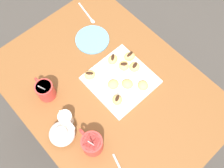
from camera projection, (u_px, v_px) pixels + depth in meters
The scene contains 24 objects.
ground_plane at pixel (109, 129), 1.86m from camera, with size 8.00×8.00×0.00m, color #423D38.
dining_table at pixel (108, 98), 1.33m from camera, with size 1.06×0.78×0.72m.
pastry_plate_square at pixel (121, 80), 1.22m from camera, with size 0.28×0.28×0.02m, color silver.
coffee_mug_red_left at pixel (92, 143), 1.05m from camera, with size 0.13×0.09×0.14m.
coffee_mug_red_right at pixel (45, 90), 1.15m from camera, with size 0.12×0.08×0.14m.
cream_pitcher_white at pixel (66, 119), 1.11m from camera, with size 0.10×0.06×0.07m.
ice_cream_bowl at pixel (62, 133), 1.08m from camera, with size 0.11×0.11×0.08m.
saucer_sky_left at pixel (92, 40), 1.32m from camera, with size 0.17×0.17×0.01m, color #66A8DB.
loose_spoon_near_saucer at pixel (88, 15), 1.39m from camera, with size 0.16×0.04×0.01m.
beignet_0 at pixel (113, 59), 1.24m from camera, with size 0.05×0.04×0.04m, color #E5B260.
chocolate_drizzle_0 at pixel (113, 57), 1.22m from camera, with size 0.04×0.02×0.01m, color black.
beignet_1 at pixel (130, 56), 1.24m from camera, with size 0.05×0.04×0.04m, color #E5B260.
chocolate_drizzle_1 at pixel (130, 54), 1.23m from camera, with size 0.04×0.01×0.01m, color black.
beignet_2 at pixel (124, 66), 1.23m from camera, with size 0.05×0.05×0.03m, color #E5B260.
chocolate_drizzle_2 at pixel (124, 64), 1.21m from camera, with size 0.03×0.02×0.01m, color black.
beignet_3 at pixel (127, 84), 1.18m from camera, with size 0.05×0.05×0.03m, color #E5B260.
beignet_4 at pixel (113, 84), 1.18m from camera, with size 0.05×0.05×0.03m, color #E5B260.
beignet_5 at pixel (143, 85), 1.18m from camera, with size 0.05×0.05×0.03m, color #E5B260.
beignet_6 at pixel (135, 67), 1.22m from camera, with size 0.05×0.05×0.03m, color #E5B260.
chocolate_drizzle_6 at pixel (135, 65), 1.21m from camera, with size 0.04×0.02×0.01m, color black.
beignet_7 at pixel (90, 75), 1.21m from camera, with size 0.05×0.05×0.03m, color #E5B260.
chocolate_drizzle_7 at pixel (89, 73), 1.19m from camera, with size 0.04×0.02×0.01m, color black.
beignet_8 at pixel (117, 100), 1.15m from camera, with size 0.05×0.04×0.04m, color #E5B260.
chocolate_drizzle_8 at pixel (117, 98), 1.13m from camera, with size 0.03×0.02×0.01m, color black.
Camera 1 is at (-0.38, 0.32, 1.82)m, focal length 41.33 mm.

